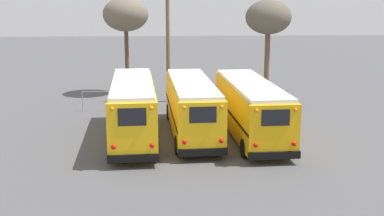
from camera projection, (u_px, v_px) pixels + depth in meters
The scene contains 8 objects.
ground_plane at pixel (192, 138), 27.53m from camera, with size 160.00×160.00×0.00m, color #4C4C4F.
school_bus_0 at pixel (133, 107), 27.00m from camera, with size 3.00×10.53×3.32m.
school_bus_1 at pixel (192, 105), 27.88m from camera, with size 2.90×10.42×3.17m.
school_bus_2 at pixel (250, 107), 27.67m from camera, with size 2.98×10.87×3.13m.
utility_pole at pixel (168, 39), 36.28m from camera, with size 1.80×0.29×9.41m.
bare_tree_0 at pixel (268, 18), 37.95m from camera, with size 3.63×3.63×7.76m.
bare_tree_1 at pixel (126, 15), 39.18m from camera, with size 3.71×3.71×7.96m.
fence_line at pixel (186, 96), 34.31m from camera, with size 14.78×0.06×1.42m.
Camera 1 is at (-1.58, -26.44, 7.70)m, focal length 45.00 mm.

